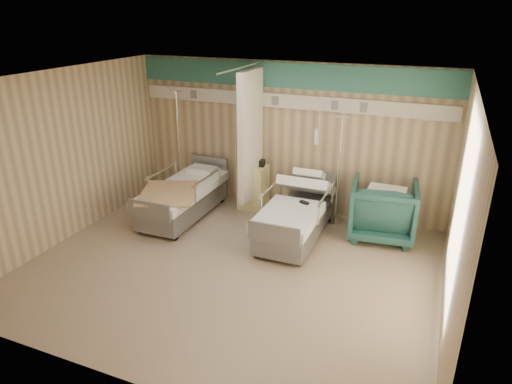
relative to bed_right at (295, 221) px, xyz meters
The scene contains 13 objects.
ground 1.47m from the bed_right, 114.78° to the right, with size 6.00×5.00×0.00m, color gray.
room_walls 1.97m from the bed_right, 121.10° to the right, with size 6.04×5.04×2.82m.
bed_right is the anchor object (origin of this frame).
bed_left 2.20m from the bed_right, behind, with size 1.00×2.16×0.63m, color silver, non-canonical shape.
bedside_cabinet 1.46m from the bed_right, 141.95° to the left, with size 0.50×0.48×0.85m, color #E7DF90.
visitor_armchair 1.49m from the bed_right, 23.95° to the left, with size 1.06×1.09×0.99m, color #1C4643.
waffle_blanket 1.65m from the bed_right, 21.84° to the left, with size 0.61×0.54×0.07m, color white.
iv_stand_right 0.99m from the bed_right, 59.69° to the left, with size 0.35×0.35×1.98m.
iv_stand_left 2.83m from the bed_right, 163.69° to the left, with size 0.40×0.40×2.22m.
call_remote 0.36m from the bed_right, 21.87° to the left, with size 0.16×0.07×0.04m, color black.
tan_blanket 2.27m from the bed_right, 168.15° to the right, with size 0.93×1.17×0.04m, color tan.
toiletry_bag 1.57m from the bed_right, 137.86° to the left, with size 0.23×0.15×0.13m, color black.
white_cup 1.65m from the bed_right, 141.02° to the left, with size 0.10×0.10×0.14m, color white.
Camera 1 is at (2.65, -5.42, 3.67)m, focal length 32.00 mm.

